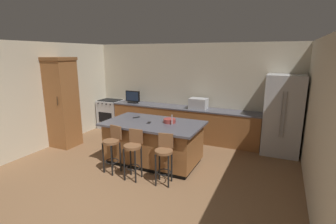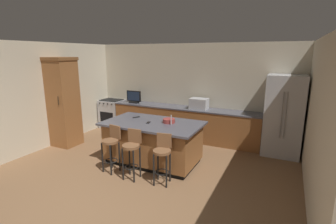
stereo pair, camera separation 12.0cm
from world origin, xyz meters
name	(u,v)px [view 2 (the right image)]	position (x,y,z in m)	size (l,w,h in m)	color
ground_plane	(87,216)	(0.00, 0.00, 0.00)	(17.60, 17.60, 0.00)	brown
wall_back	(191,91)	(0.00, 4.40, 1.36)	(6.59, 0.12, 2.71)	beige
wall_left	(54,94)	(-3.10, 2.20, 1.36)	(0.12, 4.80, 2.71)	beige
wall_right	(318,120)	(3.10, 2.20, 1.36)	(0.12, 4.80, 2.71)	beige
counter_back	(183,123)	(-0.07, 4.02, 0.46)	(4.37, 0.62, 0.92)	brown
kitchen_island	(153,142)	(-0.05, 2.18, 0.48)	(2.16, 1.25, 0.94)	black
refrigerator	(284,116)	(2.56, 3.95, 0.97)	(0.86, 0.78, 1.95)	#B7BABF
range_oven	(112,114)	(-2.62, 4.02, 0.47)	(0.73, 0.63, 0.94)	#B7BABF
cabinet_tower	(63,101)	(-2.73, 2.15, 1.21)	(0.69, 0.64, 2.34)	brown
microwave	(199,104)	(0.40, 4.02, 1.07)	(0.48, 0.36, 0.29)	#B7BABF
tv_monitor	(134,97)	(-1.71, 3.97, 1.10)	(0.48, 0.16, 0.38)	black
sink_faucet_back	(189,103)	(0.08, 4.12, 1.04)	(0.02, 0.02, 0.24)	#B2B2B7
sink_faucet_island	(171,120)	(0.40, 2.18, 1.05)	(0.02, 0.02, 0.22)	#B2B2B7
bar_stool_left	(112,145)	(-0.60, 1.41, 0.59)	(0.34, 0.36, 0.98)	brown
bar_stool_center	(132,150)	(-0.05, 1.34, 0.59)	(0.34, 0.34, 0.99)	brown
bar_stool_right	(162,155)	(0.58, 1.41, 0.57)	(0.34, 0.36, 0.96)	brown
fruit_bowl	(169,121)	(0.29, 2.31, 0.98)	(0.27, 0.27, 0.09)	#993833
cell_phone	(148,123)	(-0.12, 2.11, 0.94)	(0.07, 0.15, 0.01)	black
tv_remote	(136,117)	(-0.61, 2.38, 0.95)	(0.04, 0.17, 0.02)	black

